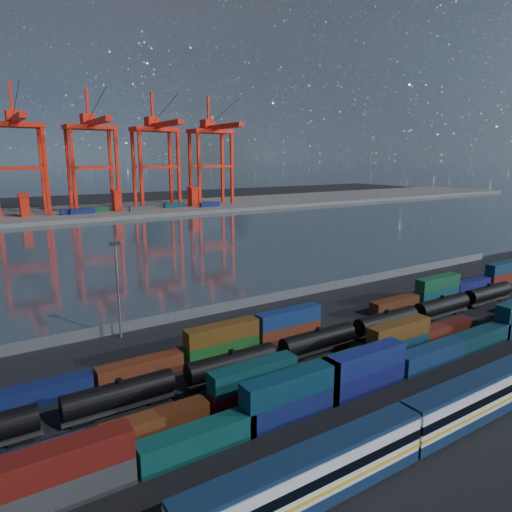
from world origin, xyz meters
TOP-DOWN VIEW (x-y plane):
  - ground at (0.00, 0.00)m, footprint 700.00×700.00m
  - harbor_water at (0.00, 105.00)m, footprint 700.00×700.00m
  - far_quay at (0.00, 210.00)m, footprint 700.00×70.00m
  - passenger_train at (-1.57, -21.35)m, footprint 77.63×3.16m
  - container_row_south at (1.61, -9.23)m, footprint 140.25×2.63m
  - container_row_mid at (-5.50, -3.94)m, footprint 141.34×2.42m
  - container_row_north at (5.04, 10.06)m, footprint 129.64×2.44m
  - tanker_string at (-13.70, 2.90)m, footprint 122.23×2.95m
  - waterfront_fence at (-0.00, 28.00)m, footprint 160.12×0.12m
  - yard_light_mast at (-30.00, 26.00)m, footprint 1.60×0.40m
  - gantry_cranes at (-7.50, 203.26)m, footprint 200.25×48.48m
  - quay_containers at (-11.00, 195.46)m, footprint 172.58×10.99m
  - straddle_carriers at (-2.50, 200.00)m, footprint 140.00×7.00m

SIDE VIEW (x-z plane):
  - ground at x=0.00m, z-range 0.00..0.00m
  - harbor_water at x=0.00m, z-range 0.01..0.01m
  - far_quay at x=0.00m, z-range 0.00..2.00m
  - waterfront_fence at x=0.00m, z-range -0.10..2.10m
  - container_row_mid at x=-5.50m, z-range -0.82..4.33m
  - container_row_north at x=5.04m, z-range -0.50..4.71m
  - tanker_string at x=-13.70m, z-range 0.01..4.23m
  - container_row_south at x=1.61m, z-range -0.41..5.20m
  - passenger_train at x=-1.57m, z-range 0.01..5.44m
  - quay_containers at x=-11.00m, z-range 2.00..4.60m
  - straddle_carriers at x=-2.50m, z-range 2.27..13.37m
  - yard_light_mast at x=-30.00m, z-range 1.00..17.60m
  - gantry_cranes at x=-7.50m, z-range 7.42..73.06m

